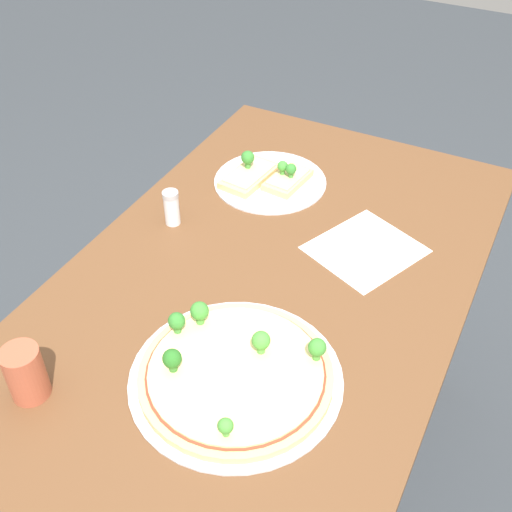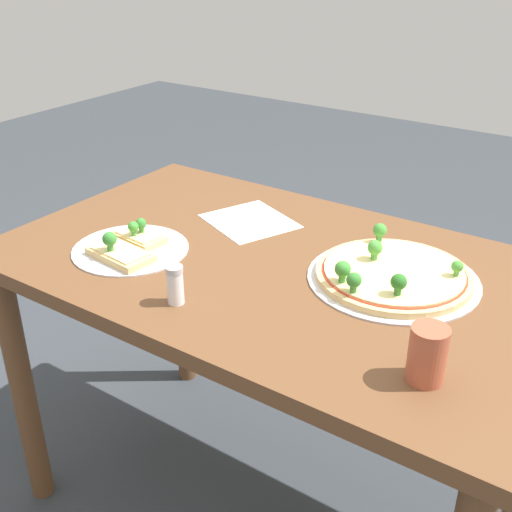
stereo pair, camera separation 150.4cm
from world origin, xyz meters
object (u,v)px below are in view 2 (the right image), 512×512
Objects in this scene: dining_table at (275,303)px; condiment_shaker at (175,285)px; pizza_tray_whole at (392,274)px; drinking_cup at (427,354)px; pizza_tray_slice at (129,246)px.

condiment_shaker reaches higher than dining_table.
drinking_cup is at bearing -57.63° from pizza_tray_whole.
pizza_tray_whole is 0.45m from condiment_shaker.
pizza_tray_whole reaches higher than pizza_tray_slice.
pizza_tray_slice is at bearing 174.57° from drinking_cup.
dining_table is 15.46× the size of condiment_shaker.
pizza_tray_whole reaches higher than dining_table.
pizza_tray_whole is at bearing 14.82° from dining_table.
dining_table is at bearing 153.15° from drinking_cup.
pizza_tray_whole is at bearing 21.09° from pizza_tray_slice.
drinking_cup is 1.23× the size of condiment_shaker.
drinking_cup reaches higher than pizza_tray_whole.
condiment_shaker is at bearing -174.99° from drinking_cup.
dining_table is at bearing 25.88° from pizza_tray_slice.
condiment_shaker is (-0.07, -0.26, 0.15)m from dining_table.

